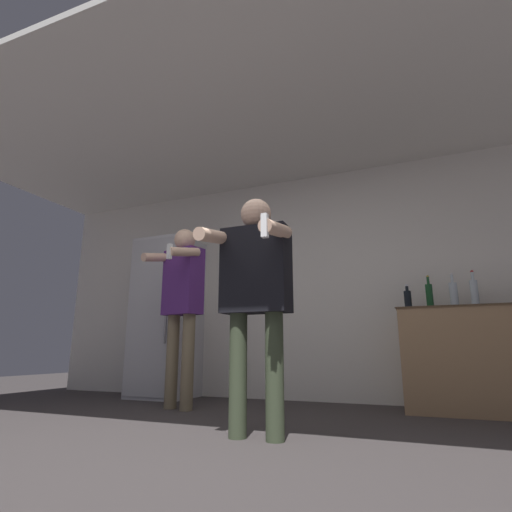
% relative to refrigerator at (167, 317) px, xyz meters
% --- Properties ---
extents(ground_plane, '(14.00, 14.00, 0.00)m').
position_rel_refrigerator_xyz_m(ground_plane, '(1.69, -2.32, -0.92)').
color(ground_plane, '#383333').
extents(wall_back, '(7.00, 0.06, 2.55)m').
position_rel_refrigerator_xyz_m(wall_back, '(1.69, 0.34, 0.35)').
color(wall_back, silver).
rests_on(wall_back, ground_plane).
extents(ceiling_slab, '(7.00, 3.15, 0.05)m').
position_rel_refrigerator_xyz_m(ceiling_slab, '(1.69, -1.00, 1.65)').
color(ceiling_slab, silver).
rests_on(ceiling_slab, wall_back).
extents(refrigerator, '(0.67, 0.66, 1.85)m').
position_rel_refrigerator_xyz_m(refrigerator, '(0.00, 0.00, 0.00)').
color(refrigerator, silver).
rests_on(refrigerator, ground_plane).
extents(counter, '(1.30, 0.64, 0.90)m').
position_rel_refrigerator_xyz_m(counter, '(3.26, 0.01, -0.47)').
color(counter, '#997551').
rests_on(counter, ground_plane).
extents(bottle_green_wine, '(0.06, 0.06, 0.33)m').
position_rel_refrigerator_xyz_m(bottle_green_wine, '(2.91, 0.08, 0.11)').
color(bottle_green_wine, '#194723').
rests_on(bottle_green_wine, counter).
extents(bottle_clear_vodka, '(0.07, 0.07, 0.26)m').
position_rel_refrigerator_xyz_m(bottle_clear_vodka, '(2.71, 0.08, 0.08)').
color(bottle_clear_vodka, black).
rests_on(bottle_clear_vodka, counter).
extents(bottle_short_whiskey, '(0.07, 0.07, 0.34)m').
position_rel_refrigerator_xyz_m(bottle_short_whiskey, '(3.12, 0.08, 0.11)').
color(bottle_short_whiskey, silver).
rests_on(bottle_short_whiskey, counter).
extents(bottle_red_label, '(0.07, 0.07, 0.35)m').
position_rel_refrigerator_xyz_m(bottle_red_label, '(3.29, 0.08, 0.12)').
color(bottle_red_label, silver).
rests_on(bottle_red_label, counter).
extents(person_woman_foreground, '(0.52, 0.52, 1.55)m').
position_rel_refrigerator_xyz_m(person_woman_foreground, '(1.83, -1.64, 0.03)').
color(person_woman_foreground, '#38422D').
rests_on(person_woman_foreground, ground_plane).
extents(person_man_side, '(0.54, 0.55, 1.72)m').
position_rel_refrigerator_xyz_m(person_man_side, '(0.68, -0.74, 0.12)').
color(person_man_side, '#75664C').
rests_on(person_man_side, ground_plane).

